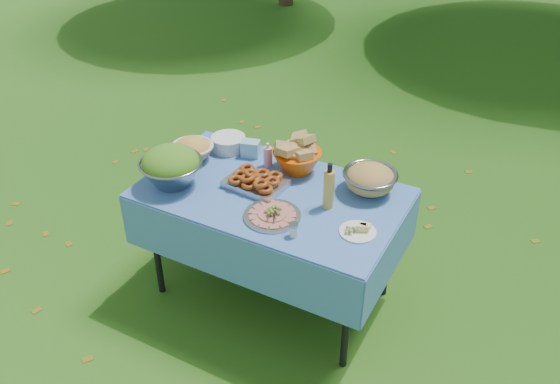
# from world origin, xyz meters

# --- Properties ---
(ground) EXTENTS (80.00, 80.00, 0.00)m
(ground) POSITION_xyz_m (0.00, 0.00, 0.00)
(ground) COLOR #0D3409
(ground) RESTS_ON ground
(picnic_table) EXTENTS (1.46, 0.86, 0.76)m
(picnic_table) POSITION_xyz_m (0.00, 0.00, 0.38)
(picnic_table) COLOR #7BB1ED
(picnic_table) RESTS_ON ground
(salad_bowl) EXTENTS (0.44, 0.44, 0.23)m
(salad_bowl) POSITION_xyz_m (-0.54, -0.19, 0.88)
(salad_bowl) COLOR gray
(salad_bowl) RESTS_ON picnic_table
(pasta_bowl_white) EXTENTS (0.31, 0.31, 0.14)m
(pasta_bowl_white) POSITION_xyz_m (-0.59, 0.09, 0.83)
(pasta_bowl_white) COLOR silver
(pasta_bowl_white) RESTS_ON picnic_table
(plate_stack) EXTENTS (0.28, 0.28, 0.09)m
(plate_stack) POSITION_xyz_m (-0.47, 0.30, 0.80)
(plate_stack) COLOR silver
(plate_stack) RESTS_ON picnic_table
(wipes_box) EXTENTS (0.13, 0.11, 0.10)m
(wipes_box) POSITION_xyz_m (-0.31, 0.29, 0.81)
(wipes_box) COLOR #83C2D5
(wipes_box) RESTS_ON picnic_table
(sanitizer_bottle) EXTENTS (0.06, 0.06, 0.15)m
(sanitizer_bottle) POSITION_xyz_m (-0.15, 0.24, 0.84)
(sanitizer_bottle) COLOR pink
(sanitizer_bottle) RESTS_ON picnic_table
(bread_bowl) EXTENTS (0.38, 0.38, 0.19)m
(bread_bowl) POSITION_xyz_m (0.02, 0.28, 0.86)
(bread_bowl) COLOR #E24F06
(bread_bowl) RESTS_ON picnic_table
(pasta_bowl_steel) EXTENTS (0.31, 0.31, 0.16)m
(pasta_bowl_steel) POSITION_xyz_m (0.48, 0.27, 0.84)
(pasta_bowl_steel) COLOR gray
(pasta_bowl_steel) RESTS_ON picnic_table
(fried_tray) EXTENTS (0.35, 0.26, 0.08)m
(fried_tray) POSITION_xyz_m (-0.10, 0.01, 0.80)
(fried_tray) COLOR #ABABAF
(fried_tray) RESTS_ON picnic_table
(charcuterie_platter) EXTENTS (0.37, 0.37, 0.07)m
(charcuterie_platter) POSITION_xyz_m (0.12, -0.20, 0.80)
(charcuterie_platter) COLOR #AFB0B5
(charcuterie_platter) RESTS_ON picnic_table
(oil_bottle) EXTENTS (0.08, 0.08, 0.27)m
(oil_bottle) POSITION_xyz_m (0.34, 0.02, 0.90)
(oil_bottle) COLOR gold
(oil_bottle) RESTS_ON picnic_table
(cheese_plate) EXTENTS (0.24, 0.24, 0.05)m
(cheese_plate) POSITION_xyz_m (0.57, -0.12, 0.79)
(cheese_plate) COLOR silver
(cheese_plate) RESTS_ON picnic_table
(shaker) EXTENTS (0.05, 0.05, 0.08)m
(shaker) POSITION_xyz_m (0.29, -0.30, 0.80)
(shaker) COLOR silver
(shaker) RESTS_ON picnic_table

